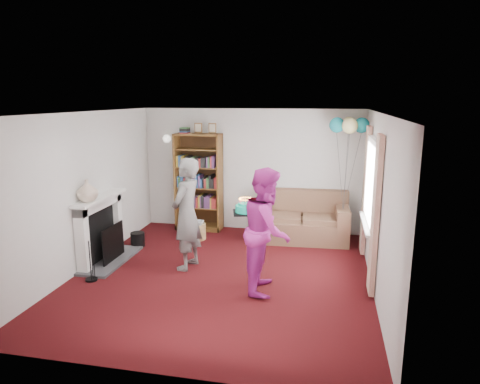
% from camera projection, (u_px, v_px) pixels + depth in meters
% --- Properties ---
extents(ground, '(5.00, 5.00, 0.00)m').
position_uv_depth(ground, '(222.00, 275.00, 6.67)').
color(ground, '#310807').
rests_on(ground, ground).
extents(wall_back, '(4.50, 0.02, 2.50)m').
position_uv_depth(wall_back, '(251.00, 170.00, 8.80)').
color(wall_back, silver).
rests_on(wall_back, ground).
extents(wall_left, '(0.02, 5.00, 2.50)m').
position_uv_depth(wall_left, '(85.00, 191.00, 6.84)').
color(wall_left, silver).
rests_on(wall_left, ground).
extents(wall_right, '(0.02, 5.00, 2.50)m').
position_uv_depth(wall_right, '(379.00, 205.00, 5.96)').
color(wall_right, silver).
rests_on(wall_right, ground).
extents(ceiling, '(4.50, 5.00, 0.01)m').
position_uv_depth(ceiling, '(221.00, 112.00, 6.13)').
color(ceiling, white).
rests_on(ceiling, wall_back).
extents(fireplace, '(0.55, 1.80, 1.12)m').
position_uv_depth(fireplace, '(104.00, 232.00, 7.15)').
color(fireplace, '#3F3F42').
rests_on(fireplace, ground).
extents(window_bay, '(0.14, 2.02, 2.20)m').
position_uv_depth(window_bay, '(370.00, 198.00, 6.55)').
color(window_bay, white).
rests_on(window_bay, ground).
extents(wall_sconce, '(0.16, 0.23, 0.16)m').
position_uv_depth(wall_sconce, '(167.00, 139.00, 8.87)').
color(wall_sconce, gold).
rests_on(wall_sconce, ground).
extents(bookcase, '(0.95, 0.42, 2.21)m').
position_uv_depth(bookcase, '(199.00, 183.00, 8.87)').
color(bookcase, '#472B14').
rests_on(bookcase, ground).
extents(sofa, '(1.75, 0.93, 0.93)m').
position_uv_depth(sofa, '(302.00, 221.00, 8.36)').
color(sofa, brown).
rests_on(sofa, ground).
extents(wicker_basket, '(0.41, 0.41, 0.36)m').
position_uv_depth(wicker_basket, '(196.00, 231.00, 8.37)').
color(wicker_basket, '#A97F4F').
rests_on(wicker_basket, ground).
extents(person_striped, '(0.54, 0.72, 1.80)m').
position_uv_depth(person_striped, '(187.00, 214.00, 6.80)').
color(person_striped, black).
rests_on(person_striped, ground).
extents(person_magenta, '(0.70, 0.89, 1.78)m').
position_uv_depth(person_magenta, '(267.00, 230.00, 6.02)').
color(person_magenta, '#AB2283').
rests_on(person_magenta, ground).
extents(birthday_cake, '(0.36, 0.36, 0.22)m').
position_uv_depth(birthday_cake, '(246.00, 209.00, 6.16)').
color(birthday_cake, black).
rests_on(birthday_cake, ground).
extents(balloons, '(0.72, 0.72, 1.69)m').
position_uv_depth(balloons, '(349.00, 125.00, 7.82)').
color(balloons, '#3F3F3F').
rests_on(balloons, ground).
extents(mantel_vase, '(0.34, 0.34, 0.34)m').
position_uv_depth(mantel_vase, '(87.00, 190.00, 6.66)').
color(mantel_vase, beige).
rests_on(mantel_vase, fireplace).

